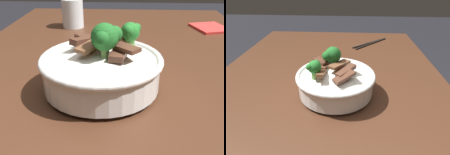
# 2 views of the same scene
# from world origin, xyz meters

# --- Properties ---
(dining_table) EXTENTS (1.35, 0.80, 0.79)m
(dining_table) POSITION_xyz_m (0.00, 0.00, 0.69)
(dining_table) COLOR #472819
(dining_table) RESTS_ON ground
(rice_bowl) EXTENTS (0.23, 0.23, 0.14)m
(rice_bowl) POSITION_xyz_m (0.04, -0.03, 0.83)
(rice_bowl) COLOR white
(rice_bowl) RESTS_ON dining_table
(drinking_glass) EXTENTS (0.07, 0.07, 0.09)m
(drinking_glass) POSITION_xyz_m (-0.39, -0.17, 0.83)
(drinking_glass) COLOR white
(drinking_glass) RESTS_ON dining_table
(folded_napkin) EXTENTS (0.14, 0.13, 0.01)m
(folded_napkin) POSITION_xyz_m (-0.39, 0.29, 0.79)
(folded_napkin) COLOR red
(folded_napkin) RESTS_ON dining_table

